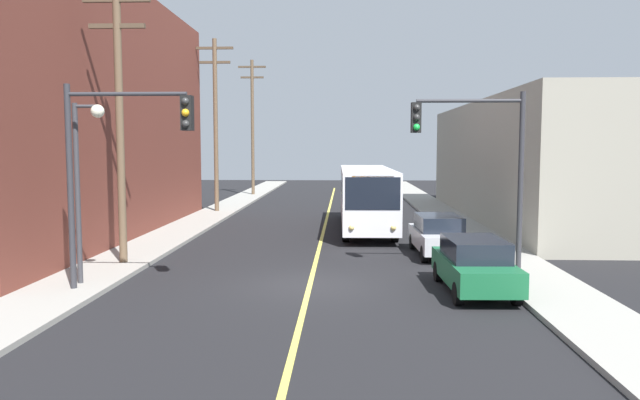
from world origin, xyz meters
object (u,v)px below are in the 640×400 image
at_px(utility_pole_far, 253,122).
at_px(street_lamp_left, 84,166).
at_px(traffic_signal_left_corner, 121,148).
at_px(utility_pole_near, 119,111).
at_px(parked_car_silver, 438,235).
at_px(utility_pole_mid, 216,118).
at_px(city_bus, 366,195).
at_px(traffic_signal_right_corner, 475,148).
at_px(parked_car_green, 475,264).

xyz_separation_m(utility_pole_far, street_lamp_left, (0.18, -35.15, -2.78)).
bearing_deg(traffic_signal_left_corner, utility_pole_near, 110.55).
height_order(parked_car_silver, utility_pole_near, utility_pole_near).
xyz_separation_m(traffic_signal_left_corner, street_lamp_left, (-1.42, 0.70, -0.56)).
relative_size(utility_pole_near, street_lamp_left, 1.80).
bearing_deg(utility_pole_mid, parked_car_silver, -51.27).
bearing_deg(utility_pole_near, utility_pole_mid, 91.07).
distance_m(city_bus, street_lamp_left, 16.49).
bearing_deg(traffic_signal_right_corner, street_lamp_left, -169.13).
xyz_separation_m(utility_pole_near, utility_pole_mid, (-0.33, 17.78, 0.60)).
bearing_deg(parked_car_silver, parked_car_green, -88.79).
height_order(utility_pole_near, utility_pole_far, utility_pole_far).
bearing_deg(city_bus, utility_pole_mid, 141.55).
xyz_separation_m(parked_car_green, utility_pole_near, (-11.92, 3.50, 4.77)).
distance_m(utility_pole_mid, traffic_signal_left_corner, 22.06).
bearing_deg(traffic_signal_left_corner, parked_car_green, 3.36).
distance_m(parked_car_silver, traffic_signal_right_corner, 5.13).
bearing_deg(utility_pole_near, traffic_signal_right_corner, -4.89).
height_order(utility_pole_mid, utility_pole_far, utility_pole_far).
bearing_deg(traffic_signal_right_corner, city_bus, 105.85).
distance_m(city_bus, traffic_signal_left_corner, 16.45).
distance_m(utility_pole_mid, utility_pole_far, 13.97).
xyz_separation_m(parked_car_green, traffic_signal_left_corner, (-10.37, -0.61, 3.46)).
relative_size(city_bus, utility_pole_mid, 1.10).
bearing_deg(parked_car_silver, city_bus, 109.15).
bearing_deg(parked_car_silver, utility_pole_far, 112.15).
xyz_separation_m(traffic_signal_left_corner, traffic_signal_right_corner, (10.82, 3.05, 0.00)).
bearing_deg(city_bus, street_lamp_left, -123.46).
bearing_deg(parked_car_silver, traffic_signal_right_corner, -81.18).
bearing_deg(street_lamp_left, city_bus, 56.54).
relative_size(parked_car_silver, utility_pole_near, 0.45).
bearing_deg(street_lamp_left, traffic_signal_right_corner, 10.87).
height_order(utility_pole_mid, traffic_signal_left_corner, utility_pole_mid).
distance_m(utility_pole_near, traffic_signal_left_corner, 4.58).
height_order(city_bus, utility_pole_mid, utility_pole_mid).
relative_size(city_bus, parked_car_green, 2.74).
height_order(city_bus, street_lamp_left, street_lamp_left).
relative_size(parked_car_silver, utility_pole_mid, 0.40).
xyz_separation_m(parked_car_green, utility_pole_far, (-11.97, 35.25, 5.68)).
bearing_deg(parked_car_green, utility_pole_near, 163.62).
bearing_deg(utility_pole_near, parked_car_green, -16.38).
bearing_deg(utility_pole_mid, city_bus, -38.45).
distance_m(city_bus, traffic_signal_right_corner, 12.02).
height_order(utility_pole_mid, traffic_signal_right_corner, utility_pole_mid).
xyz_separation_m(city_bus, traffic_signal_left_corner, (-7.61, -14.36, 2.49)).
bearing_deg(city_bus, parked_car_green, -78.64).
distance_m(traffic_signal_left_corner, street_lamp_left, 1.68).
bearing_deg(parked_car_green, traffic_signal_right_corner, 79.61).
xyz_separation_m(parked_car_silver, utility_pole_far, (-11.84, 29.07, 5.68)).
distance_m(parked_car_green, utility_pole_near, 13.30).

